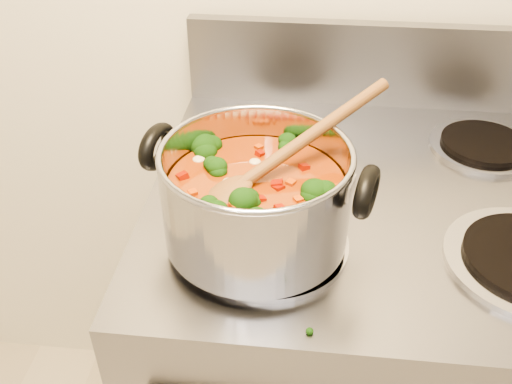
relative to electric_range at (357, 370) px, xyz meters
The scene contains 4 objects.
electric_range is the anchor object (origin of this frame).
stockpot 0.58m from the electric_range, 141.99° to the right, with size 0.31×0.25×0.15m.
wooden_spoon 0.62m from the electric_range, 142.35° to the right, with size 0.25×0.22×0.11m.
cooktop_crumbs 0.55m from the electric_range, 118.82° to the right, with size 0.26×0.10×0.01m.
Camera 1 is at (-0.14, 0.42, 1.44)m, focal length 40.00 mm.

